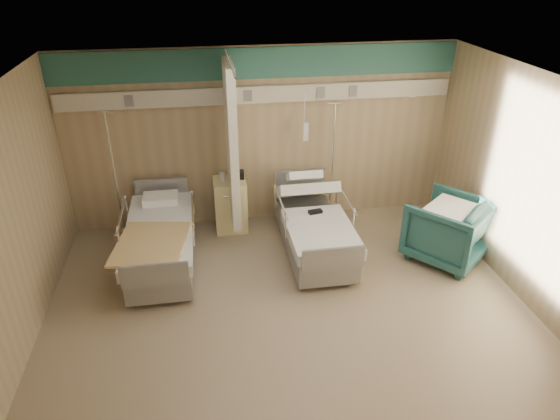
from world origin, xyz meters
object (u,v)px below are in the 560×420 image
object	(u,v)px
bed_right	(314,233)
bed_left	(161,246)
visitor_armchair	(448,230)
iv_stand_left	(122,215)
iv_stand_right	(330,196)
bedside_cabinet	(231,205)

from	to	relation	value
bed_right	bed_left	xyz separation A→B (m)	(-2.20, 0.00, 0.00)
visitor_armchair	iv_stand_left	size ratio (longest dim) A/B	0.50
visitor_armchair	iv_stand_right	bearing A→B (deg)	-86.59
bed_right	visitor_armchair	distance (m)	1.91
visitor_armchair	bedside_cabinet	bearing A→B (deg)	-64.14
bedside_cabinet	iv_stand_left	size ratio (longest dim) A/B	0.41
bed_left	iv_stand_left	world-z (taller)	iv_stand_left
iv_stand_left	bed_right	bearing A→B (deg)	-16.66
bed_right	iv_stand_left	bearing A→B (deg)	163.34
iv_stand_right	visitor_armchair	bearing A→B (deg)	-46.82
bed_left	bedside_cabinet	xyz separation A→B (m)	(1.05, 0.90, 0.11)
bed_left	iv_stand_left	xyz separation A→B (m)	(-0.62, 0.84, 0.11)
bedside_cabinet	visitor_armchair	size ratio (longest dim) A/B	0.83
iv_stand_left	bed_left	bearing A→B (deg)	-53.79
bed_left	visitor_armchair	world-z (taller)	visitor_armchair
bed_right	iv_stand_left	size ratio (longest dim) A/B	1.05
bed_left	visitor_armchair	xyz separation A→B (m)	(4.05, -0.46, 0.15)
bed_right	visitor_armchair	world-z (taller)	visitor_armchair
bedside_cabinet	iv_stand_right	size ratio (longest dim) A/B	0.43
bed_left	iv_stand_left	bearing A→B (deg)	126.21
iv_stand_left	visitor_armchair	bearing A→B (deg)	-15.58
visitor_armchair	bed_left	bearing A→B (deg)	-46.24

